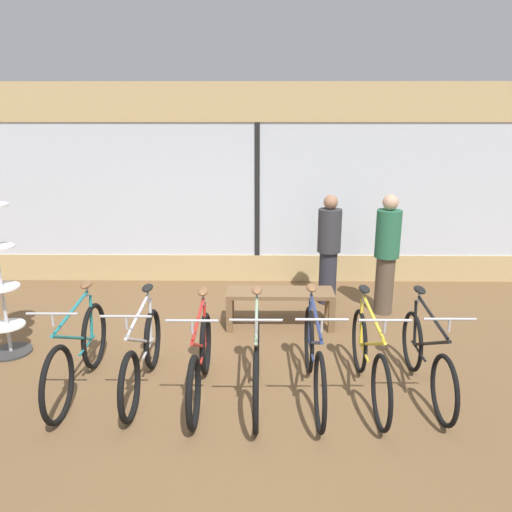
{
  "coord_description": "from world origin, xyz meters",
  "views": [
    {
      "loc": [
        0.07,
        -4.76,
        2.75
      ],
      "look_at": [
        0.0,
        1.46,
        0.95
      ],
      "focal_mm": 35.0,
      "sensor_mm": 36.0,
      "label": 1
    }
  ],
  "objects_px": {
    "bicycle_center_left": "(200,362)",
    "bicycle_far_right": "(427,358)",
    "bicycle_center_right": "(314,359)",
    "bicycle_center": "(256,361)",
    "display_bench": "(280,298)",
    "customer_by_window": "(329,248)",
    "bicycle_left": "(142,357)",
    "accessory_rack": "(2,292)",
    "bicycle_far_left": "(78,354)",
    "customer_near_rack": "(387,252)",
    "bicycle_right": "(369,359)"
  },
  "relations": [
    {
      "from": "bicycle_left",
      "to": "bicycle_far_right",
      "type": "relative_size",
      "value": 1.0
    },
    {
      "from": "bicycle_center",
      "to": "accessory_rack",
      "type": "relative_size",
      "value": 0.92
    },
    {
      "from": "bicycle_center_left",
      "to": "display_bench",
      "type": "bearing_deg",
      "value": 63.33
    },
    {
      "from": "customer_by_window",
      "to": "bicycle_left",
      "type": "bearing_deg",
      "value": -131.64
    },
    {
      "from": "bicycle_far_left",
      "to": "bicycle_center_right",
      "type": "distance_m",
      "value": 2.38
    },
    {
      "from": "bicycle_far_left",
      "to": "bicycle_center_left",
      "type": "xyz_separation_m",
      "value": [
        1.25,
        -0.1,
        -0.03
      ]
    },
    {
      "from": "bicycle_left",
      "to": "bicycle_center",
      "type": "relative_size",
      "value": 0.96
    },
    {
      "from": "bicycle_center_right",
      "to": "customer_by_window",
      "type": "relative_size",
      "value": 1.1
    },
    {
      "from": "bicycle_left",
      "to": "customer_near_rack",
      "type": "height_order",
      "value": "customer_near_rack"
    },
    {
      "from": "bicycle_center_right",
      "to": "bicycle_far_right",
      "type": "distance_m",
      "value": 1.14
    },
    {
      "from": "bicycle_left",
      "to": "bicycle_center_left",
      "type": "distance_m",
      "value": 0.61
    },
    {
      "from": "bicycle_center",
      "to": "customer_near_rack",
      "type": "height_order",
      "value": "customer_near_rack"
    },
    {
      "from": "bicycle_right",
      "to": "bicycle_far_right",
      "type": "height_order",
      "value": "bicycle_right"
    },
    {
      "from": "bicycle_far_left",
      "to": "bicycle_right",
      "type": "height_order",
      "value": "bicycle_far_left"
    },
    {
      "from": "bicycle_far_left",
      "to": "bicycle_left",
      "type": "bearing_deg",
      "value": 0.97
    },
    {
      "from": "bicycle_far_left",
      "to": "bicycle_right",
      "type": "bearing_deg",
      "value": -1.22
    },
    {
      "from": "bicycle_center_right",
      "to": "bicycle_far_right",
      "type": "bearing_deg",
      "value": 3.4
    },
    {
      "from": "display_bench",
      "to": "bicycle_far_left",
      "type": "bearing_deg",
      "value": -142.81
    },
    {
      "from": "bicycle_center_left",
      "to": "customer_near_rack",
      "type": "relative_size",
      "value": 0.98
    },
    {
      "from": "bicycle_right",
      "to": "bicycle_center_right",
      "type": "bearing_deg",
      "value": -178.21
    },
    {
      "from": "bicycle_left",
      "to": "bicycle_right",
      "type": "height_order",
      "value": "bicycle_right"
    },
    {
      "from": "customer_by_window",
      "to": "bicycle_center",
      "type": "bearing_deg",
      "value": -111.58
    },
    {
      "from": "bicycle_center_left",
      "to": "customer_by_window",
      "type": "height_order",
      "value": "customer_by_window"
    },
    {
      "from": "bicycle_right",
      "to": "bicycle_far_right",
      "type": "xyz_separation_m",
      "value": [
        0.59,
        0.05,
        -0.02
      ]
    },
    {
      "from": "bicycle_center",
      "to": "display_bench",
      "type": "xyz_separation_m",
      "value": [
        0.29,
        1.72,
        0.01
      ]
    },
    {
      "from": "bicycle_right",
      "to": "customer_by_window",
      "type": "relative_size",
      "value": 1.07
    },
    {
      "from": "bicycle_center_right",
      "to": "bicycle_right",
      "type": "distance_m",
      "value": 0.55
    },
    {
      "from": "accessory_rack",
      "to": "customer_by_window",
      "type": "relative_size",
      "value": 1.16
    },
    {
      "from": "display_bench",
      "to": "customer_near_rack",
      "type": "xyz_separation_m",
      "value": [
        1.48,
        0.49,
        0.49
      ]
    },
    {
      "from": "bicycle_center",
      "to": "display_bench",
      "type": "distance_m",
      "value": 1.75
    },
    {
      "from": "bicycle_center_right",
      "to": "bicycle_center",
      "type": "bearing_deg",
      "value": -175.22
    },
    {
      "from": "bicycle_far_left",
      "to": "bicycle_center",
      "type": "relative_size",
      "value": 1.02
    },
    {
      "from": "bicycle_left",
      "to": "customer_near_rack",
      "type": "xyz_separation_m",
      "value": [
        2.94,
        2.08,
        0.52
      ]
    },
    {
      "from": "accessory_rack",
      "to": "bicycle_right",
      "type": "bearing_deg",
      "value": -11.94
    },
    {
      "from": "display_bench",
      "to": "bicycle_center_left",
      "type": "bearing_deg",
      "value": -116.67
    },
    {
      "from": "bicycle_center_left",
      "to": "display_bench",
      "type": "distance_m",
      "value": 1.9
    },
    {
      "from": "accessory_rack",
      "to": "display_bench",
      "type": "distance_m",
      "value": 3.34
    },
    {
      "from": "bicycle_center_left",
      "to": "bicycle_center",
      "type": "distance_m",
      "value": 0.56
    },
    {
      "from": "bicycle_center_left",
      "to": "accessory_rack",
      "type": "bearing_deg",
      "value": 159.32
    },
    {
      "from": "bicycle_far_right",
      "to": "accessory_rack",
      "type": "height_order",
      "value": "accessory_rack"
    },
    {
      "from": "bicycle_left",
      "to": "bicycle_center",
      "type": "bearing_deg",
      "value": -6.77
    },
    {
      "from": "bicycle_left",
      "to": "display_bench",
      "type": "bearing_deg",
      "value": 47.45
    },
    {
      "from": "bicycle_center_left",
      "to": "bicycle_far_right",
      "type": "xyz_separation_m",
      "value": [
        2.27,
        0.09,
        0.01
      ]
    },
    {
      "from": "bicycle_center_right",
      "to": "display_bench",
      "type": "xyz_separation_m",
      "value": [
        -0.28,
        1.68,
        0.0
      ]
    },
    {
      "from": "bicycle_center_right",
      "to": "bicycle_far_right",
      "type": "xyz_separation_m",
      "value": [
        1.14,
        0.07,
        -0.03
      ]
    },
    {
      "from": "bicycle_center",
      "to": "bicycle_far_left",
      "type": "bearing_deg",
      "value": 175.99
    },
    {
      "from": "bicycle_right",
      "to": "display_bench",
      "type": "xyz_separation_m",
      "value": [
        -0.83,
        1.66,
        0.01
      ]
    },
    {
      "from": "bicycle_far_right",
      "to": "accessory_rack",
      "type": "xyz_separation_m",
      "value": [
        -4.64,
        0.81,
        0.39
      ]
    },
    {
      "from": "bicycle_far_right",
      "to": "bicycle_center",
      "type": "bearing_deg",
      "value": -176.14
    },
    {
      "from": "accessory_rack",
      "to": "customer_near_rack",
      "type": "bearing_deg",
      "value": 15.37
    }
  ]
}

